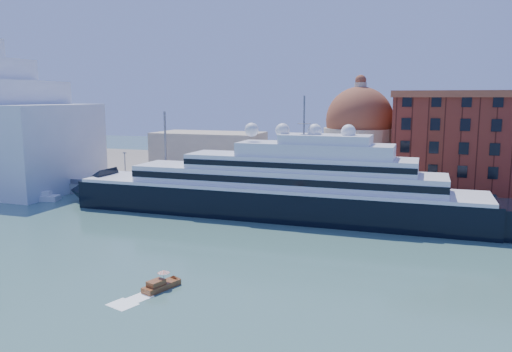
% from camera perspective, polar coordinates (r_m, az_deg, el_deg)
% --- Properties ---
extents(ground, '(400.00, 400.00, 0.00)m').
position_cam_1_polar(ground, '(84.32, -9.07, -7.47)').
color(ground, '#3A655F').
rests_on(ground, ground).
extents(quay, '(180.00, 10.00, 2.50)m').
position_cam_1_polar(quay, '(114.27, -1.10, -2.38)').
color(quay, gray).
rests_on(quay, ground).
extents(land, '(260.00, 72.00, 2.00)m').
position_cam_1_polar(land, '(152.93, 4.15, 0.38)').
color(land, slate).
rests_on(land, ground).
extents(quay_fence, '(180.00, 0.10, 1.20)m').
position_cam_1_polar(quay_fence, '(109.78, -1.90, -1.87)').
color(quay_fence, slate).
rests_on(quay_fence, quay).
extents(superyacht, '(94.17, 13.05, 28.14)m').
position_cam_1_polar(superyacht, '(101.16, 0.43, -1.78)').
color(superyacht, black).
rests_on(superyacht, ground).
extents(service_barge, '(10.92, 6.33, 2.33)m').
position_cam_1_polar(service_barge, '(126.72, -23.74, -2.29)').
color(service_barge, white).
rests_on(service_barge, ground).
extents(water_taxi, '(3.24, 5.44, 2.45)m').
position_cam_1_polar(water_taxi, '(64.70, -10.85, -12.11)').
color(water_taxi, brown).
rests_on(water_taxi, ground).
extents(warehouse, '(43.00, 19.00, 23.25)m').
position_cam_1_polar(warehouse, '(124.47, 25.17, 3.54)').
color(warehouse, maroon).
rests_on(warehouse, land).
extents(church, '(66.00, 18.00, 25.50)m').
position_cam_1_polar(church, '(133.53, 4.96, 3.42)').
color(church, beige).
rests_on(church, land).
extents(lamp_posts, '(120.80, 2.40, 18.00)m').
position_cam_1_polar(lamp_posts, '(116.26, -7.29, 2.03)').
color(lamp_posts, slate).
rests_on(lamp_posts, quay).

